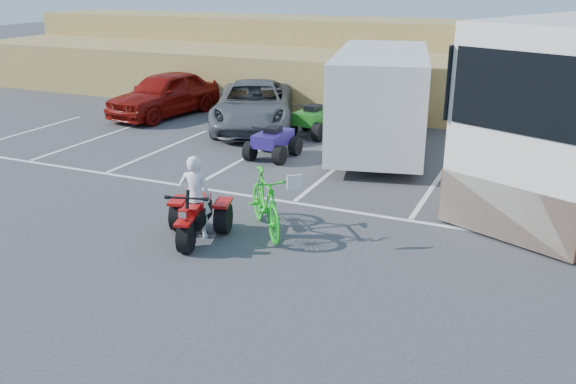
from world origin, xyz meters
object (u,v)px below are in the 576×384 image
at_px(red_trike_atv, 195,240).
at_px(cargo_trailer, 380,98).
at_px(rider, 195,197).
at_px(red_car, 165,94).
at_px(quad_atv_green, 313,135).
at_px(green_dirt_bike, 265,202).
at_px(grey_pickup, 254,105).
at_px(quad_atv_blue, 273,158).

bearing_deg(red_trike_atv, cargo_trailer, 63.43).
distance_m(rider, red_car, 11.57).
height_order(red_trike_atv, cargo_trailer, cargo_trailer).
xyz_separation_m(rider, quad_atv_green, (-0.94, 8.55, -0.84)).
bearing_deg(red_car, green_dirt_bike, -36.91).
distance_m(grey_pickup, cargo_trailer, 4.93).
bearing_deg(rider, red_car, -68.05).
distance_m(rider, cargo_trailer, 7.78).
height_order(rider, quad_atv_green, rider).
height_order(rider, cargo_trailer, cargo_trailer).
relative_size(red_trike_atv, rider, 0.97).
bearing_deg(cargo_trailer, grey_pickup, 153.01).
relative_size(rider, green_dirt_bike, 0.79).
bearing_deg(rider, red_trike_atv, 90.00).
height_order(rider, green_dirt_bike, rider).
bearing_deg(green_dirt_bike, red_trike_atv, -179.53).
relative_size(green_dirt_bike, grey_pickup, 0.38).
bearing_deg(quad_atv_green, red_car, -178.76).
bearing_deg(green_dirt_bike, quad_atv_blue, 73.64).
height_order(green_dirt_bike, grey_pickup, grey_pickup).
xyz_separation_m(green_dirt_bike, grey_pickup, (-4.33, 7.98, 0.13)).
bearing_deg(quad_atv_green, quad_atv_blue, -84.62).
bearing_deg(rider, quad_atv_blue, -95.56).
xyz_separation_m(rider, grey_pickup, (-3.20, 8.77, -0.07)).
bearing_deg(quad_atv_green, rider, -76.78).
bearing_deg(red_trike_atv, red_car, 111.68).
xyz_separation_m(rider, cargo_trailer, (1.52, 7.59, 0.73)).
bearing_deg(red_trike_atv, quad_atv_green, 80.72).
bearing_deg(grey_pickup, green_dirt_bike, -84.41).
relative_size(grey_pickup, quad_atv_green, 3.25).
relative_size(green_dirt_bike, quad_atv_blue, 1.37).
relative_size(rider, grey_pickup, 0.30).
bearing_deg(grey_pickup, quad_atv_green, -28.46).
height_order(green_dirt_bike, quad_atv_green, green_dirt_bike).
relative_size(red_trike_atv, quad_atv_green, 0.95).
bearing_deg(quad_atv_blue, red_car, 151.94).
xyz_separation_m(green_dirt_bike, quad_atv_blue, (-2.15, 4.90, -0.64)).
relative_size(red_car, cargo_trailer, 0.72).
height_order(rider, grey_pickup, rider).
distance_m(red_trike_atv, red_car, 11.74).
bearing_deg(grey_pickup, red_trike_atv, -92.90).
xyz_separation_m(rider, quad_atv_blue, (-1.02, 5.69, -0.84)).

